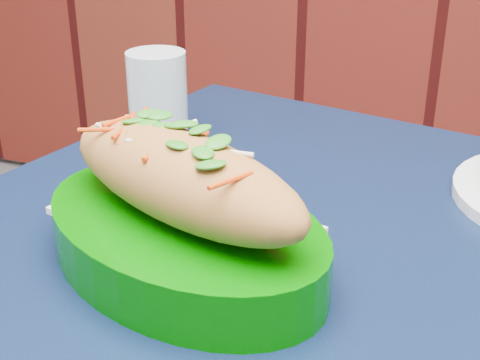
% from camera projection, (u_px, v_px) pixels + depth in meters
% --- Properties ---
extents(banh_mi_basket, '(0.31, 0.27, 0.12)m').
position_uv_depth(banh_mi_basket, '(183.00, 213.00, 0.53)').
color(banh_mi_basket, '#005C00').
rests_on(banh_mi_basket, cafe_table).
extents(water_glass, '(0.07, 0.07, 0.11)m').
position_uv_depth(water_glass, '(158.00, 99.00, 0.77)').
color(water_glass, silver).
rests_on(water_glass, cafe_table).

